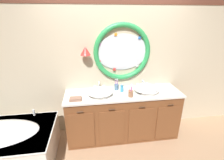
{
  "coord_description": "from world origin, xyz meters",
  "views": [
    {
      "loc": [
        -0.47,
        -2.22,
        2.1
      ],
      "look_at": [
        -0.1,
        0.25,
        1.12
      ],
      "focal_mm": 26.3,
      "sensor_mm": 36.0,
      "label": 1
    }
  ],
  "objects_px": {
    "sink_basin_left": "(100,92)",
    "toothbrush_holder_left": "(116,87)",
    "toothbrush_holder_right": "(131,93)",
    "sink_basin_right": "(147,89)",
    "folded_hand_towel": "(76,99)",
    "soap_dispenser": "(122,88)"
  },
  "relations": [
    {
      "from": "sink_basin_left",
      "to": "toothbrush_holder_left",
      "type": "relative_size",
      "value": 2.01
    },
    {
      "from": "sink_basin_left",
      "to": "toothbrush_holder_right",
      "type": "relative_size",
      "value": 1.89
    },
    {
      "from": "sink_basin_right",
      "to": "folded_hand_towel",
      "type": "distance_m",
      "value": 1.21
    },
    {
      "from": "toothbrush_holder_right",
      "to": "sink_basin_left",
      "type": "bearing_deg",
      "value": 164.34
    },
    {
      "from": "toothbrush_holder_right",
      "to": "toothbrush_holder_left",
      "type": "bearing_deg",
      "value": 121.7
    },
    {
      "from": "sink_basin_right",
      "to": "soap_dispenser",
      "type": "relative_size",
      "value": 2.82
    },
    {
      "from": "toothbrush_holder_left",
      "to": "folded_hand_towel",
      "type": "height_order",
      "value": "toothbrush_holder_left"
    },
    {
      "from": "sink_basin_right",
      "to": "soap_dispenser",
      "type": "xyz_separation_m",
      "value": [
        -0.42,
        0.07,
        0.0
      ]
    },
    {
      "from": "toothbrush_holder_left",
      "to": "folded_hand_towel",
      "type": "xyz_separation_m",
      "value": [
        -0.7,
        -0.29,
        -0.04
      ]
    },
    {
      "from": "sink_basin_left",
      "to": "soap_dispenser",
      "type": "xyz_separation_m",
      "value": [
        0.38,
        0.07,
        0.01
      ]
    },
    {
      "from": "sink_basin_left",
      "to": "sink_basin_right",
      "type": "xyz_separation_m",
      "value": [
        0.8,
        0.0,
        0.01
      ]
    },
    {
      "from": "soap_dispenser",
      "to": "folded_hand_towel",
      "type": "xyz_separation_m",
      "value": [
        -0.78,
        -0.2,
        -0.05
      ]
    },
    {
      "from": "sink_basin_right",
      "to": "toothbrush_holder_left",
      "type": "distance_m",
      "value": 0.53
    },
    {
      "from": "toothbrush_holder_left",
      "to": "soap_dispenser",
      "type": "distance_m",
      "value": 0.12
    },
    {
      "from": "sink_basin_left",
      "to": "sink_basin_right",
      "type": "bearing_deg",
      "value": 0.0
    },
    {
      "from": "toothbrush_holder_right",
      "to": "folded_hand_towel",
      "type": "xyz_separation_m",
      "value": [
        -0.88,
        0.01,
        -0.04
      ]
    },
    {
      "from": "sink_basin_left",
      "to": "toothbrush_holder_left",
      "type": "bearing_deg",
      "value": 28.64
    },
    {
      "from": "folded_hand_towel",
      "to": "sink_basin_left",
      "type": "bearing_deg",
      "value": 17.74
    },
    {
      "from": "toothbrush_holder_left",
      "to": "folded_hand_towel",
      "type": "distance_m",
      "value": 0.76
    },
    {
      "from": "sink_basin_left",
      "to": "sink_basin_right",
      "type": "distance_m",
      "value": 0.8
    },
    {
      "from": "sink_basin_right",
      "to": "soap_dispenser",
      "type": "distance_m",
      "value": 0.43
    },
    {
      "from": "folded_hand_towel",
      "to": "sink_basin_right",
      "type": "bearing_deg",
      "value": 6.02
    }
  ]
}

